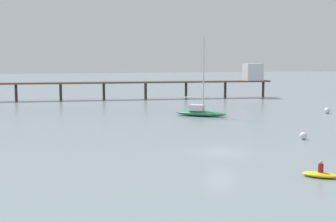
{
  "coord_description": "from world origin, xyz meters",
  "views": [
    {
      "loc": [
        -13.8,
        -36.9,
        8.01
      ],
      "look_at": [
        0.0,
        18.12,
        1.5
      ],
      "focal_mm": 50.47,
      "sensor_mm": 36.0,
      "label": 1
    }
  ],
  "objects": [
    {
      "name": "ground_plane",
      "position": [
        0.0,
        0.0,
        0.0
      ],
      "size": [
        400.0,
        400.0,
        0.0
      ],
      "primitive_type": "plane",
      "color": "gray"
    },
    {
      "name": "dinghy_yellow",
      "position": [
        3.62,
        -9.43,
        0.22
      ],
      "size": [
        2.54,
        2.34,
        1.14
      ],
      "color": "yellow",
      "rests_on": "ground_plane"
    },
    {
      "name": "mooring_buoy_mid",
      "position": [
        10.1,
        4.01,
        0.35
      ],
      "size": [
        0.71,
        0.71,
        0.71
      ],
      "primitive_type": "sphere",
      "color": "silver",
      "rests_on": "ground_plane"
    },
    {
      "name": "mooring_buoy_inner",
      "position": [
        24.46,
        22.31,
        0.41
      ],
      "size": [
        0.83,
        0.83,
        0.83
      ],
      "primitive_type": "sphere",
      "color": "silver",
      "rests_on": "ground_plane"
    },
    {
      "name": "sailboat_green",
      "position": [
        5.98,
        23.92,
        0.67
      ],
      "size": [
        7.04,
        5.76,
        10.71
      ],
      "color": "#287F4C",
      "rests_on": "ground_plane"
    },
    {
      "name": "pier",
      "position": [
        10.35,
        51.16,
        3.84
      ],
      "size": [
        57.63,
        6.28,
        6.72
      ],
      "color": "brown",
      "rests_on": "ground_plane"
    }
  ]
}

